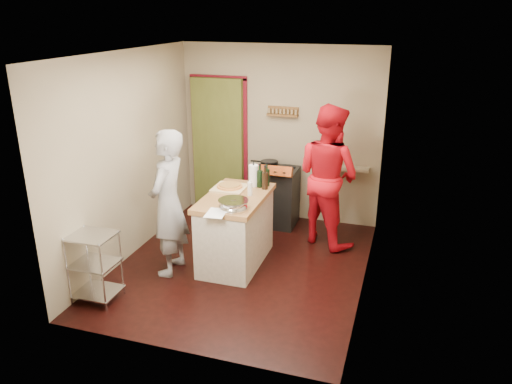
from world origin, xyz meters
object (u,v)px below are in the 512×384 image
stove (276,196)px  person_red (328,175)px  wire_shelving (94,264)px  island (236,228)px  person_stripe (168,203)px

stove → person_red: 1.02m
wire_shelving → island: 1.74m
wire_shelving → island: (1.17, 1.28, 0.04)m
person_red → wire_shelving: bearing=78.4°
stove → wire_shelving: size_ratio=1.26×
stove → person_red: size_ratio=0.52×
island → person_stripe: size_ratio=0.76×
island → person_stripe: bearing=-147.4°
stove → island: 1.35m
island → person_stripe: (-0.68, -0.44, 0.41)m
stove → person_stripe: size_ratio=0.56×
wire_shelving → stove: bearing=63.1°
wire_shelving → person_red: 3.16m
stove → person_red: (0.81, -0.36, 0.51)m
stove → wire_shelving: (-1.33, -2.62, -0.01)m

